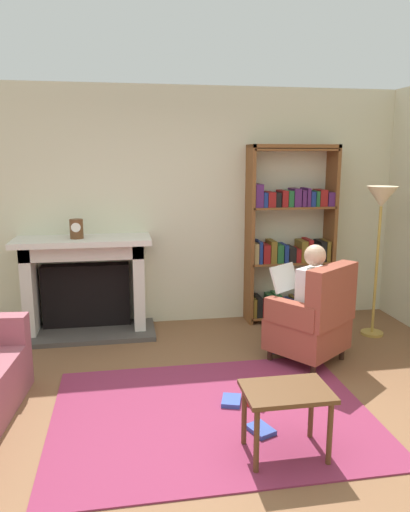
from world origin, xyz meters
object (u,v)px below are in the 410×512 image
object	(u,v)px
seated_reader	(304,297)
side_table	(286,400)
floor_lamp	(381,210)
fireplace	(85,282)
mantel_clock	(76,229)
bookshelf	(290,240)
armchair_reading	(314,320)

from	to	relation	value
seated_reader	side_table	size ratio (longest dim) A/B	2.04
seated_reader	floor_lamp	size ratio (longest dim) A/B	0.70
fireplace	mantel_clock	distance (m)	0.62
side_table	bookshelf	bearing A→B (deg)	70.62
mantel_clock	side_table	bearing A→B (deg)	-59.01
bookshelf	fireplace	bearing A→B (deg)	-179.16
fireplace	mantel_clock	size ratio (longest dim) A/B	7.26
bookshelf	side_table	xyz separation A→B (m)	(-0.92, -2.61, -0.57)
mantel_clock	floor_lamp	bearing A→B (deg)	-9.37
fireplace	floor_lamp	distance (m)	3.27
armchair_reading	side_table	distance (m)	1.56
mantel_clock	armchair_reading	bearing A→B (deg)	-26.42
bookshelf	side_table	distance (m)	2.82
side_table	floor_lamp	distance (m)	2.75
bookshelf	armchair_reading	world-z (taller)	bookshelf
bookshelf	floor_lamp	xyz separation A→B (m)	(0.76, -0.66, 0.41)
fireplace	floor_lamp	size ratio (longest dim) A/B	0.91
bookshelf	seated_reader	xyz separation A→B (m)	(-0.25, -1.15, -0.34)
fireplace	bookshelf	bearing A→B (deg)	0.84
armchair_reading	floor_lamp	world-z (taller)	floor_lamp
bookshelf	armchair_reading	bearing A→B (deg)	-98.21
armchair_reading	fireplace	bearing A→B (deg)	-65.07
floor_lamp	fireplace	bearing A→B (deg)	168.66
armchair_reading	seated_reader	bearing A→B (deg)	-90.00
mantel_clock	floor_lamp	distance (m)	3.21
mantel_clock	bookshelf	size ratio (longest dim) A/B	0.10
fireplace	seated_reader	bearing A→B (deg)	-27.88
armchair_reading	side_table	xyz separation A→B (m)	(-0.74, -1.37, -0.03)
mantel_clock	seated_reader	xyz separation A→B (m)	(2.16, -1.01, -0.56)
seated_reader	armchair_reading	bearing A→B (deg)	90.00
fireplace	mantel_clock	bearing A→B (deg)	-118.32
bookshelf	seated_reader	world-z (taller)	bookshelf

